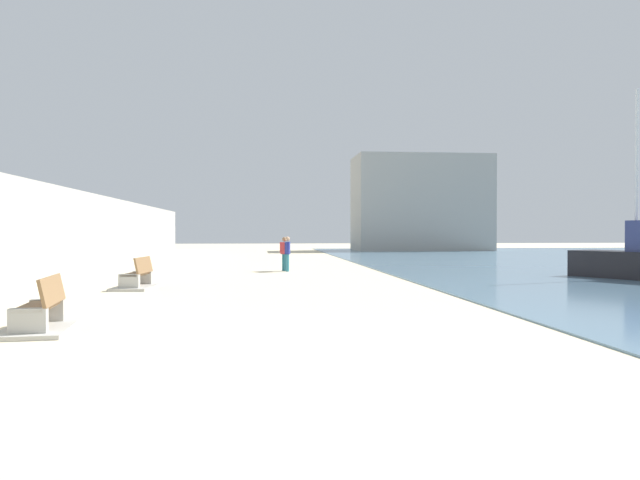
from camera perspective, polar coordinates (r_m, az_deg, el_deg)
ground_plane at (r=26.55m, az=-7.22°, el=-3.02°), size 120.00×120.00×0.00m
seawall at (r=27.72m, az=-22.92°, el=0.78°), size 0.80×64.00×3.57m
bench_near at (r=12.07m, az=-24.63°, el=-6.62°), size 1.31×2.20×0.98m
bench_far at (r=19.86m, az=-16.68°, el=-3.67°), size 1.30×2.20×0.98m
person_walking at (r=27.32m, az=-3.33°, el=-1.08°), size 0.40×0.40×1.52m
person_standing at (r=26.90m, az=-3.05°, el=-1.08°), size 0.26×0.51×1.54m
harbor_building at (r=56.49m, az=9.35°, el=3.37°), size 12.00×6.00×8.56m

